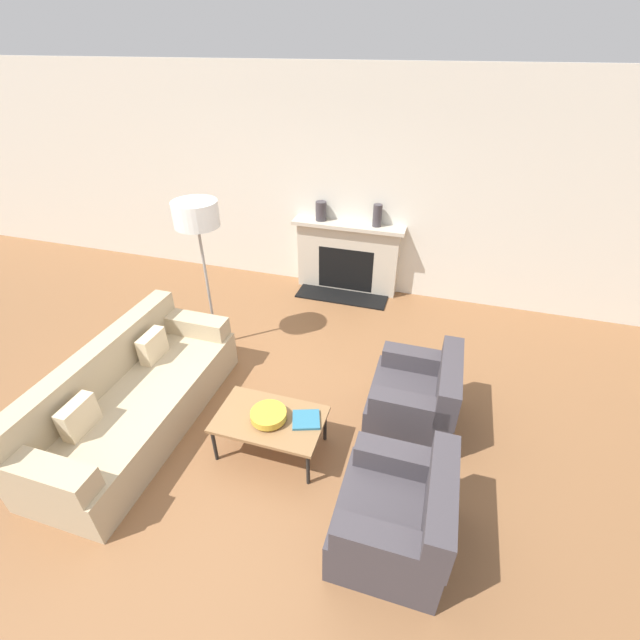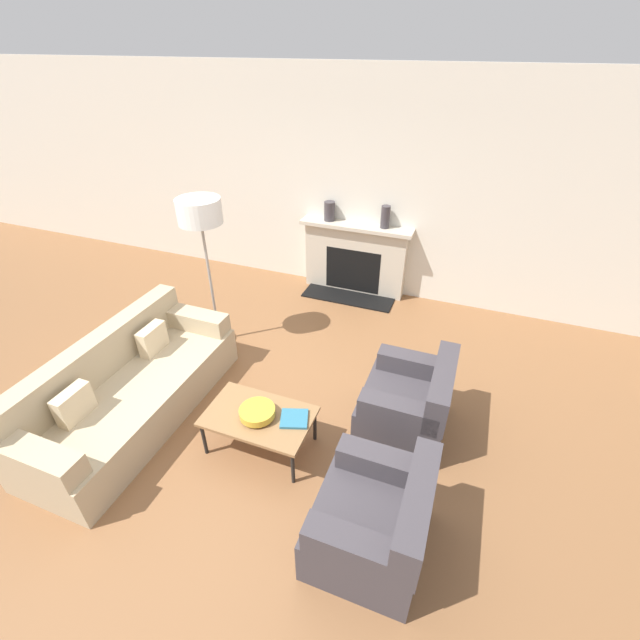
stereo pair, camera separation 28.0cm
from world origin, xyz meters
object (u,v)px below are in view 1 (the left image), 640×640
(fireplace, at_px, (347,258))
(armchair_near, at_px, (397,516))
(couch, at_px, (133,399))
(mantel_vase_center_left, at_px, (377,215))
(book, at_px, (306,420))
(mantel_vase_left, at_px, (321,211))
(armchair_far, at_px, (416,399))
(floor_lamp, at_px, (198,226))
(coffee_table, at_px, (270,421))
(bowl, at_px, (269,415))

(fireplace, bearing_deg, armchair_near, -70.80)
(couch, height_order, mantel_vase_center_left, mantel_vase_center_left)
(book, height_order, mantel_vase_left, mantel_vase_left)
(fireplace, distance_m, armchair_far, 2.69)
(armchair_near, height_order, book, armchair_near)
(fireplace, bearing_deg, mantel_vase_center_left, 2.33)
(fireplace, relative_size, armchair_far, 1.82)
(fireplace, xyz_separation_m, floor_lamp, (-1.17, -1.79, 1.01))
(couch, xyz_separation_m, mantel_vase_left, (0.88, 3.16, 0.84))
(mantel_vase_left, bearing_deg, floor_lamp, -113.37)
(couch, height_order, mantel_vase_left, mantel_vase_left)
(fireplace, height_order, coffee_table, fireplace)
(floor_lamp, relative_size, mantel_vase_left, 6.77)
(book, bearing_deg, fireplace, 78.33)
(mantel_vase_center_left, bearing_deg, mantel_vase_left, 180.00)
(coffee_table, bearing_deg, book, 11.26)
(coffee_table, relative_size, mantel_vase_center_left, 3.16)
(armchair_far, xyz_separation_m, coffee_table, (-1.18, -0.70, 0.06))
(bowl, xyz_separation_m, mantel_vase_center_left, (0.31, 3.11, 0.71))
(armchair_far, bearing_deg, fireplace, -152.19)
(coffee_table, distance_m, bowl, 0.09)
(bowl, bearing_deg, armchair_far, 31.19)
(coffee_table, height_order, bowl, bowl)
(coffee_table, relative_size, floor_lamp, 0.53)
(fireplace, relative_size, coffee_table, 1.67)
(armchair_near, bearing_deg, bowl, -113.40)
(armchair_near, relative_size, armchair_far, 1.00)
(floor_lamp, bearing_deg, armchair_far, -13.66)
(armchair_far, height_order, coffee_table, armchair_far)
(bowl, bearing_deg, armchair_near, -23.40)
(floor_lamp, bearing_deg, mantel_vase_left, 66.63)
(couch, xyz_separation_m, mantel_vase_center_left, (1.66, 3.16, 0.86))
(coffee_table, bearing_deg, couch, -176.99)
(book, bearing_deg, couch, 165.64)
(mantel_vase_center_left, bearing_deg, armchair_far, -69.98)
(armchair_far, relative_size, coffee_table, 0.92)
(book, bearing_deg, bowl, 175.21)
(bowl, relative_size, mantel_vase_left, 1.19)
(armchair_near, xyz_separation_m, book, (-0.87, 0.59, 0.10))
(coffee_table, relative_size, bowl, 3.01)
(armchair_near, bearing_deg, armchair_far, 180.00)
(armchair_near, relative_size, coffee_table, 0.92)
(bowl, bearing_deg, coffee_table, 93.30)
(coffee_table, bearing_deg, mantel_vase_left, 98.60)
(fireplace, distance_m, bowl, 3.09)
(couch, bearing_deg, mantel_vase_left, -15.62)
(armchair_near, relative_size, floor_lamp, 0.49)
(armchair_far, bearing_deg, mantel_vase_center_left, -159.98)
(armchair_near, relative_size, mantel_vase_left, 3.29)
(fireplace, bearing_deg, armchair_far, -62.19)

